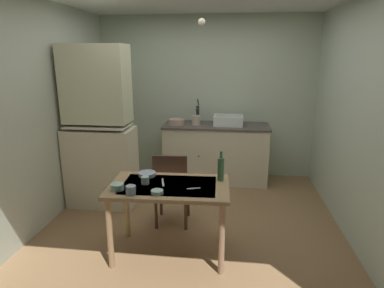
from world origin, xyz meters
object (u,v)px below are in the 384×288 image
mixing_bowl_counter (176,122)px  mug_tall (131,190)px  sink_basin (228,120)px  hand_pump (198,113)px  dining_table (169,195)px  serving_bowl_wide (147,174)px  hutch_cabinet (100,134)px  chair_far_side (172,187)px  glass_bottle (221,168)px

mixing_bowl_counter → mug_tall: mixing_bowl_counter is taller
sink_basin → mixing_bowl_counter: (-0.80, -0.05, -0.03)m
hand_pump → mug_tall: 2.43m
dining_table → serving_bowl_wide: serving_bowl_wide is taller
hutch_cabinet → mug_tall: 1.53m
chair_far_side → mug_tall: chair_far_side is taller
mixing_bowl_counter → glass_bottle: glass_bottle is taller
chair_far_side → glass_bottle: (0.57, -0.39, 0.39)m
hutch_cabinet → glass_bottle: bearing=-28.0°
hand_pump → chair_far_side: size_ratio=0.44×
hutch_cabinet → mixing_bowl_counter: 1.30m
chair_far_side → mixing_bowl_counter: bearing=97.6°
mixing_bowl_counter → chair_far_side: bearing=-82.4°
hutch_cabinet → mixing_bowl_counter: size_ratio=8.48×
sink_basin → chair_far_side: 1.71m
sink_basin → chair_far_side: sink_basin is taller
mixing_bowl_counter → chair_far_side: mixing_bowl_counter is taller
dining_table → mug_tall: size_ratio=13.12×
hand_pump → serving_bowl_wide: size_ratio=2.17×
chair_far_side → sink_basin: bearing=68.4°
mug_tall → serving_bowl_wide: bearing=87.1°
sink_basin → mug_tall: sink_basin is taller
chair_far_side → glass_bottle: size_ratio=2.95×
chair_far_side → serving_bowl_wide: chair_far_side is taller
sink_basin → dining_table: sink_basin is taller
hutch_cabinet → mixing_bowl_counter: bearing=51.1°
hand_pump → mug_tall: bearing=-98.0°
sink_basin → dining_table: 2.18m
hutch_cabinet → sink_basin: size_ratio=4.71×
sink_basin → serving_bowl_wide: 2.05m
dining_table → hand_pump: bearing=88.9°
sink_basin → glass_bottle: (-0.03, -1.91, -0.12)m
sink_basin → mixing_bowl_counter: size_ratio=1.80×
mixing_bowl_counter → mug_tall: bearing=-90.3°
hutch_cabinet → glass_bottle: (1.59, -0.84, -0.11)m
dining_table → glass_bottle: size_ratio=3.90×
chair_far_side → mug_tall: (-0.21, -0.82, 0.31)m
glass_bottle → mug_tall: bearing=-150.6°
hand_pump → mug_tall: hand_pump is taller
hutch_cabinet → hand_pump: (1.14, 1.11, 0.10)m
hand_pump → dining_table: 2.18m
hutch_cabinet → hand_pump: 1.60m
hand_pump → glass_bottle: 2.01m
hutch_cabinet → glass_bottle: hutch_cabinet is taller
sink_basin → hand_pump: 0.49m
chair_far_side → serving_bowl_wide: bearing=-117.8°
sink_basin → glass_bottle: size_ratio=1.46×
hutch_cabinet → serving_bowl_wide: size_ratio=11.50×
hutch_cabinet → hand_pump: size_ratio=5.31×
dining_table → mug_tall: mug_tall is taller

